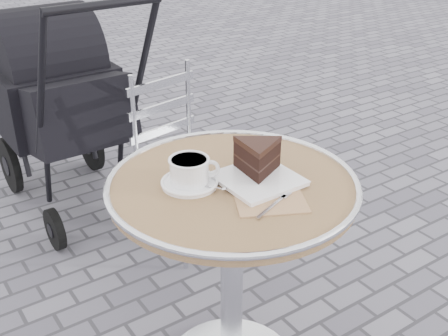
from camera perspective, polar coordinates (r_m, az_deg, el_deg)
cafe_table at (r=1.66m, az=0.84°, el=-6.42°), size 0.72×0.72×0.74m
cappuccino_set at (r=1.55m, az=-3.46°, el=-0.55°), size 0.16×0.18×0.08m
cake_plate_set at (r=1.58m, az=3.50°, el=0.59°), size 0.26×0.32×0.11m
bistro_chair at (r=2.45m, az=-5.18°, el=3.07°), size 0.41×0.41×0.79m
baby_stroller at (r=2.85m, az=-16.32°, el=5.84°), size 0.52×1.08×1.11m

